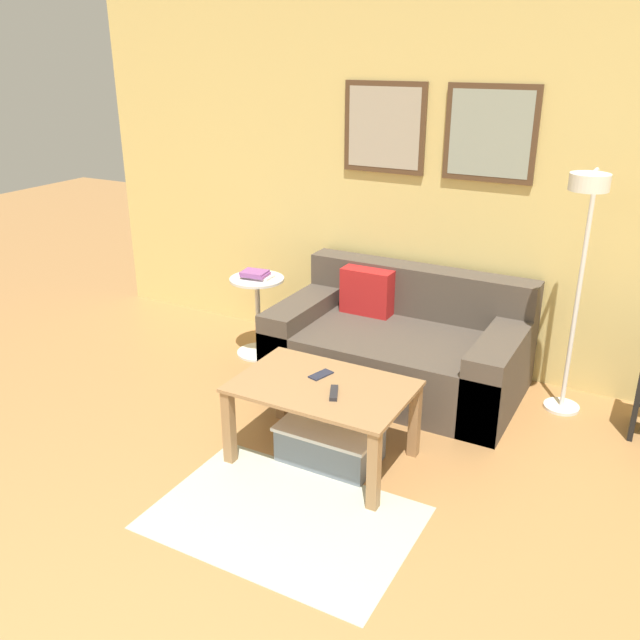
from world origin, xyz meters
TOP-DOWN VIEW (x-y plane):
  - wall_back at (-0.00, 3.77)m, footprint 5.60×0.09m
  - area_rug at (0.06, 1.66)m, footprint 1.26×0.86m
  - couch at (-0.01, 3.28)m, footprint 1.62×0.95m
  - coffee_table at (-0.03, 2.22)m, footprint 0.94×0.62m
  - storage_bin at (0.02, 2.22)m, footprint 0.55×0.35m
  - floor_lamp at (1.04, 3.28)m, footprint 0.22×0.46m
  - side_table at (-1.11, 3.22)m, footprint 0.39×0.39m
  - book_stack at (-1.12, 3.22)m, footprint 0.22×0.17m
  - remote_control at (0.08, 2.15)m, footprint 0.10×0.15m
  - cell_phone at (-0.09, 2.31)m, footprint 0.10×0.15m

SIDE VIEW (x-z plane):
  - area_rug at x=0.06m, z-range 0.00..0.01m
  - storage_bin at x=0.02m, z-range 0.00..0.21m
  - couch at x=-0.01m, z-range -0.11..0.63m
  - side_table at x=-1.11m, z-range 0.06..0.66m
  - coffee_table at x=-0.03m, z-range 0.15..0.60m
  - cell_phone at x=-0.09m, z-range 0.46..0.47m
  - remote_control at x=0.08m, z-range 0.46..0.48m
  - book_stack at x=-1.12m, z-range 0.59..0.65m
  - floor_lamp at x=1.04m, z-range 0.36..1.88m
  - wall_back at x=0.00m, z-range 0.01..2.56m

